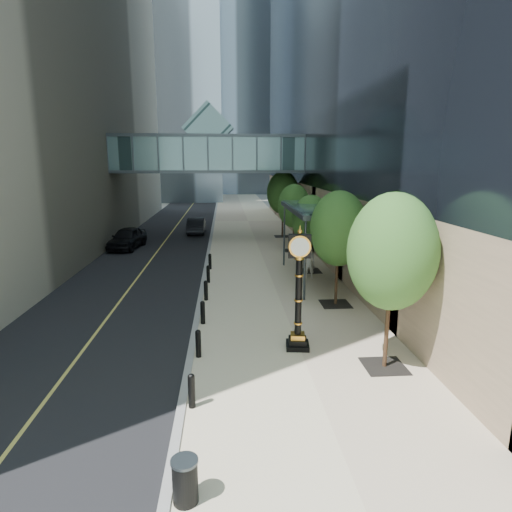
# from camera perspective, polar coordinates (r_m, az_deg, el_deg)

# --- Properties ---
(ground) EXTENTS (320.00, 320.00, 0.00)m
(ground) POSITION_cam_1_polar(r_m,az_deg,el_deg) (12.17, 4.89, -21.65)
(ground) COLOR gray
(ground) RESTS_ON ground
(road) EXTENTS (8.00, 180.00, 0.02)m
(road) POSITION_cam_1_polar(r_m,az_deg,el_deg) (50.69, -10.18, 4.48)
(road) COLOR black
(road) RESTS_ON ground
(sidewalk) EXTENTS (8.00, 180.00, 0.06)m
(sidewalk) POSITION_cam_1_polar(r_m,az_deg,el_deg) (50.48, -1.08, 4.66)
(sidewalk) COLOR beige
(sidewalk) RESTS_ON ground
(curb) EXTENTS (0.25, 180.00, 0.07)m
(curb) POSITION_cam_1_polar(r_m,az_deg,el_deg) (50.42, -5.64, 4.60)
(curb) COLOR gray
(curb) RESTS_ON ground
(distant_tower_c) EXTENTS (22.00, 22.00, 65.00)m
(distant_tower_c) POSITION_cam_1_polar(r_m,az_deg,el_deg) (132.54, -6.50, 23.48)
(distant_tower_c) COLOR #9DB4C6
(distant_tower_c) RESTS_ON ground
(skywalk) EXTENTS (17.00, 4.20, 5.80)m
(skywalk) POSITION_cam_1_polar(r_m,az_deg,el_deg) (37.98, -6.33, 13.68)
(skywalk) COLOR #466E70
(skywalk) RESTS_ON ground
(entrance_canopy) EXTENTS (3.00, 8.00, 4.38)m
(entrance_canopy) POSITION_cam_1_polar(r_m,az_deg,el_deg) (24.64, 8.01, 6.18)
(entrance_canopy) COLOR #383F44
(entrance_canopy) RESTS_ON ground
(bollard_row) EXTENTS (0.20, 16.20, 0.90)m
(bollard_row) POSITION_cam_1_polar(r_m,az_deg,el_deg) (19.99, -6.89, -6.06)
(bollard_row) COLOR black
(bollard_row) RESTS_ON sidewalk
(street_trees) EXTENTS (2.91, 28.88, 5.99)m
(street_trees) POSITION_cam_1_polar(r_m,az_deg,el_deg) (26.63, 7.35, 5.82)
(street_trees) COLOR black
(street_trees) RESTS_ON sidewalk
(street_clock) EXTENTS (0.93, 0.93, 4.46)m
(street_clock) POSITION_cam_1_polar(r_m,az_deg,el_deg) (15.63, 5.69, -5.60)
(street_clock) COLOR black
(street_clock) RESTS_ON sidewalk
(trash_bin) EXTENTS (0.68, 0.68, 0.90)m
(trash_bin) POSITION_cam_1_polar(r_m,az_deg,el_deg) (9.84, -9.43, -27.58)
(trash_bin) COLOR black
(trash_bin) RESTS_ON sidewalk
(pedestrian) EXTENTS (0.71, 0.48, 1.93)m
(pedestrian) POSITION_cam_1_polar(r_m,az_deg,el_deg) (25.41, 7.07, -0.86)
(pedestrian) COLOR #B5B0A6
(pedestrian) RESTS_ON sidewalk
(car_near) EXTENTS (2.66, 5.21, 1.70)m
(car_near) POSITION_cam_1_polar(r_m,az_deg,el_deg) (35.81, -16.78, 2.31)
(car_near) COLOR black
(car_near) RESTS_ON road
(car_far) EXTENTS (1.65, 4.68, 1.54)m
(car_far) POSITION_cam_1_polar(r_m,az_deg,el_deg) (42.16, -7.93, 4.06)
(car_far) COLOR black
(car_far) RESTS_ON road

